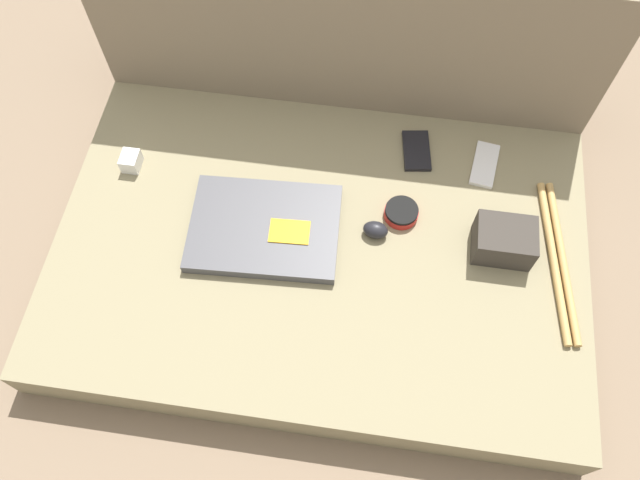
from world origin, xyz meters
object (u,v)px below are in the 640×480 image
laptop (265,228)px  phone_silver (485,165)px  computer_mouse (375,230)px  charger_brick (131,161)px  camera_pouch (504,241)px  speaker_puck (401,213)px  phone_black (416,151)px

laptop → phone_silver: bearing=24.0°
computer_mouse → phone_silver: (0.24, 0.22, -0.01)m
charger_brick → laptop: bearing=-20.6°
camera_pouch → speaker_puck: bearing=166.5°
camera_pouch → charger_brick: 0.88m
phone_silver → charger_brick: size_ratio=2.66×
computer_mouse → charger_brick: charger_brick is taller
phone_silver → charger_brick: (-0.84, -0.12, 0.01)m
computer_mouse → camera_pouch: bearing=6.5°
computer_mouse → phone_silver: computer_mouse is taller
camera_pouch → phone_silver: bearing=99.9°
computer_mouse → phone_black: (0.08, 0.24, -0.01)m
computer_mouse → speaker_puck: 0.08m
laptop → phone_black: 0.42m
computer_mouse → charger_brick: (-0.60, 0.10, 0.00)m
speaker_puck → camera_pouch: bearing=-13.5°
computer_mouse → speaker_puck: size_ratio=0.77×
laptop → speaker_puck: 0.31m
speaker_puck → phone_silver: 0.25m
camera_pouch → charger_brick: bearing=173.4°
speaker_puck → camera_pouch: 0.23m
speaker_puck → charger_brick: size_ratio=1.59×
speaker_puck → phone_silver: size_ratio=0.60×
camera_pouch → phone_black: bearing=130.5°
phone_silver → camera_pouch: size_ratio=1.03×
speaker_puck → charger_brick: 0.65m
laptop → camera_pouch: (0.53, 0.03, 0.03)m
laptop → charger_brick: 0.37m
computer_mouse → speaker_puck: computer_mouse is taller
camera_pouch → charger_brick: (-0.88, 0.10, -0.02)m
computer_mouse → phone_silver: 0.33m
speaker_puck → phone_silver: speaker_puck is taller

